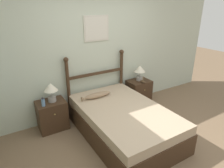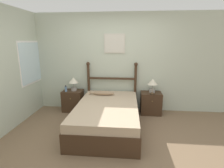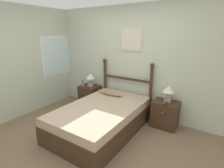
# 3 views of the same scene
# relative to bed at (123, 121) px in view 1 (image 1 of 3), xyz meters

# --- Properties ---
(ground_plane) EXTENTS (16.00, 16.00, 0.00)m
(ground_plane) POSITION_rel_bed_xyz_m (0.09, -0.61, -0.26)
(ground_plane) COLOR #7A6047
(wall_back) EXTENTS (6.40, 0.08, 2.55)m
(wall_back) POSITION_rel_bed_xyz_m (0.09, 1.12, 1.01)
(wall_back) COLOR beige
(wall_back) RESTS_ON ground_plane
(bed) EXTENTS (1.32, 2.08, 0.53)m
(bed) POSITION_rel_bed_xyz_m (0.00, 0.00, 0.00)
(bed) COLOR #3D2819
(bed) RESTS_ON ground_plane
(headboard) EXTENTS (1.35, 0.10, 1.31)m
(headboard) POSITION_rel_bed_xyz_m (0.00, 1.01, 0.47)
(headboard) COLOR #3D2819
(headboard) RESTS_ON ground_plane
(nightstand_left) EXTENTS (0.52, 0.43, 0.56)m
(nightstand_left) POSITION_rel_bed_xyz_m (-1.03, 0.86, 0.02)
(nightstand_left) COLOR #3D2819
(nightstand_left) RESTS_ON ground_plane
(nightstand_right) EXTENTS (0.52, 0.43, 0.56)m
(nightstand_right) POSITION_rel_bed_xyz_m (1.03, 0.86, 0.02)
(nightstand_right) COLOR #3D2819
(nightstand_right) RESTS_ON ground_plane
(table_lamp_left) EXTENTS (0.25, 0.25, 0.36)m
(table_lamp_left) POSITION_rel_bed_xyz_m (-1.00, 0.86, 0.54)
(table_lamp_left) COLOR gray
(table_lamp_left) RESTS_ON nightstand_left
(table_lamp_right) EXTENTS (0.25, 0.25, 0.36)m
(table_lamp_right) POSITION_rel_bed_xyz_m (1.05, 0.88, 0.54)
(table_lamp_right) COLOR gray
(table_lamp_right) RESTS_ON nightstand_right
(bottle) EXTENTS (0.06, 0.06, 0.17)m
(bottle) POSITION_rel_bed_xyz_m (-1.18, 0.76, 0.37)
(bottle) COLOR #668CB2
(bottle) RESTS_ON nightstand_left
(model_boat) EXTENTS (0.08, 0.17, 0.15)m
(model_boat) POSITION_rel_bed_xyz_m (1.03, 0.73, 0.32)
(model_boat) COLOR #4C3823
(model_boat) RESTS_ON nightstand_right
(fish_pillow) EXTENTS (0.62, 0.15, 0.10)m
(fish_pillow) POSITION_rel_bed_xyz_m (-0.20, 0.63, 0.32)
(fish_pillow) COLOR #997A5B
(fish_pillow) RESTS_ON bed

